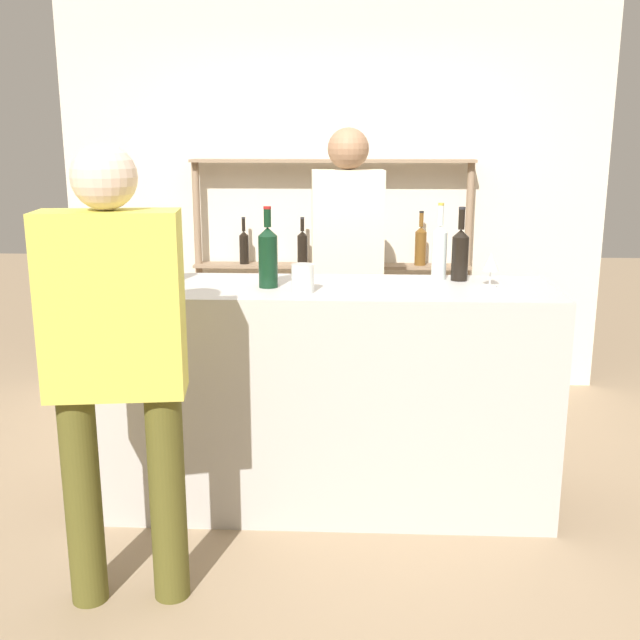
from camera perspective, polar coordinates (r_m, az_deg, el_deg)
ground_plane at (r=3.86m, az=0.00°, el=-13.47°), size 16.00×16.00×0.00m
bar_counter at (r=3.65m, az=0.00°, el=-5.83°), size 2.19×0.65×1.09m
back_wall at (r=5.37m, az=0.98°, el=9.81°), size 3.79×0.12×2.80m
back_shelf at (r=5.23m, az=1.08°, el=6.18°), size 1.93×0.18×1.62m
counter_bottle_0 at (r=3.71m, az=9.09°, el=5.27°), size 0.07×0.07×0.37m
counter_bottle_1 at (r=3.66m, az=-11.43°, el=4.71°), size 0.08×0.08×0.32m
counter_bottle_2 at (r=3.46m, az=-3.98°, el=4.93°), size 0.09×0.09×0.37m
counter_bottle_3 at (r=3.69m, az=10.63°, el=5.05°), size 0.08×0.08×0.36m
wine_glass at (r=3.57m, az=12.89°, el=4.27°), size 0.07×0.07×0.16m
ice_bucket at (r=3.61m, az=-14.16°, el=4.08°), size 0.24×0.24×0.19m
cork_jar at (r=3.35m, az=-1.34°, el=3.19°), size 0.10×0.10×0.13m
server_behind_counter at (r=4.47m, az=2.10°, el=5.07°), size 0.43×0.24×1.82m
customer_left at (r=2.82m, az=-15.32°, el=-2.15°), size 0.52×0.28×1.75m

